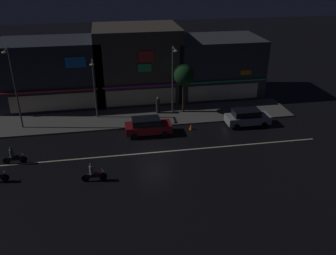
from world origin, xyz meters
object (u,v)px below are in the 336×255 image
object	(u,v)px
streetlamp_west	(14,83)
pedestrian_on_sidewalk	(158,106)
motorcycle_opposite_lane	(14,157)
motorcycle_following	(93,173)
streetlamp_east	(173,75)
streetlamp_mid	(94,84)
parked_car_near_kerb	(247,117)
parked_car_trailing	(148,126)
traffic_cone	(191,127)

from	to	relation	value
streetlamp_west	pedestrian_on_sidewalk	xyz separation A→B (m)	(13.55, 1.50, -3.79)
motorcycle_opposite_lane	motorcycle_following	bearing A→B (deg)	-21.82
streetlamp_east	streetlamp_mid	bearing A→B (deg)	-179.75
parked_car_near_kerb	motorcycle_opposite_lane	size ratio (longest dim) A/B	2.26
parked_car_trailing	pedestrian_on_sidewalk	bearing A→B (deg)	-109.49
traffic_cone	motorcycle_opposite_lane	bearing A→B (deg)	-166.53
streetlamp_east	pedestrian_on_sidewalk	xyz separation A→B (m)	(-1.59, 0.22, -3.37)
streetlamp_west	parked_car_near_kerb	world-z (taller)	streetlamp_west
motorcycle_following	traffic_cone	xyz separation A→B (m)	(9.22, 7.35, -0.36)
streetlamp_east	parked_car_near_kerb	bearing A→B (deg)	-31.57
streetlamp_mid	traffic_cone	size ratio (longest dim) A/B	11.14
parked_car_near_kerb	traffic_cone	world-z (taller)	parked_car_near_kerb
parked_car_near_kerb	traffic_cone	xyz separation A→B (m)	(-5.69, 0.02, -0.59)
motorcycle_opposite_lane	streetlamp_east	bearing A→B (deg)	36.08
streetlamp_mid	parked_car_near_kerb	distance (m)	15.53
streetlamp_west	motorcycle_following	xyz separation A→B (m)	(6.95, -10.18, -4.11)
parked_car_trailing	motorcycle_opposite_lane	world-z (taller)	parked_car_trailing
streetlamp_west	streetlamp_mid	size ratio (longest dim) A/B	1.29
motorcycle_following	streetlamp_west	bearing A→B (deg)	-54.78
streetlamp_east	traffic_cone	bearing A→B (deg)	-76.00
streetlamp_west	pedestrian_on_sidewalk	bearing A→B (deg)	6.33
pedestrian_on_sidewalk	parked_car_trailing	distance (m)	4.96
pedestrian_on_sidewalk	traffic_cone	distance (m)	5.10
traffic_cone	motorcycle_following	bearing A→B (deg)	-141.42
pedestrian_on_sidewalk	motorcycle_opposite_lane	xyz separation A→B (m)	(-12.97, -8.06, -0.32)
motorcycle_opposite_lane	parked_car_trailing	bearing A→B (deg)	24.43
pedestrian_on_sidewalk	parked_car_trailing	world-z (taller)	pedestrian_on_sidewalk
streetlamp_west	parked_car_near_kerb	xyz separation A→B (m)	(21.85, -2.84, -3.87)
streetlamp_mid	streetlamp_east	bearing A→B (deg)	0.25
parked_car_trailing	streetlamp_east	bearing A→B (deg)	-126.07
streetlamp_west	streetlamp_east	xyz separation A→B (m)	(15.14, 1.28, -0.42)
streetlamp_west	streetlamp_mid	bearing A→B (deg)	9.89
pedestrian_on_sidewalk	parked_car_near_kerb	bearing A→B (deg)	-21.84
pedestrian_on_sidewalk	parked_car_trailing	bearing A→B (deg)	-103.71
streetlamp_mid	parked_car_trailing	world-z (taller)	streetlamp_mid
pedestrian_on_sidewalk	parked_car_near_kerb	world-z (taller)	pedestrian_on_sidewalk
parked_car_trailing	motorcycle_following	size ratio (longest dim) A/B	2.26
motorcycle_following	pedestrian_on_sidewalk	bearing A→B (deg)	-118.59
pedestrian_on_sidewalk	parked_car_trailing	size ratio (longest dim) A/B	0.41
pedestrian_on_sidewalk	motorcycle_following	distance (m)	13.42
pedestrian_on_sidewalk	traffic_cone	bearing A→B (deg)	-53.07
pedestrian_on_sidewalk	parked_car_near_kerb	xyz separation A→B (m)	(8.30, -4.34, -0.08)
traffic_cone	pedestrian_on_sidewalk	bearing A→B (deg)	121.16
motorcycle_opposite_lane	traffic_cone	distance (m)	16.03
motorcycle_following	motorcycle_opposite_lane	size ratio (longest dim) A/B	1.00
streetlamp_west	pedestrian_on_sidewalk	distance (m)	14.15
streetlamp_west	streetlamp_east	distance (m)	15.20
streetlamp_mid	pedestrian_on_sidewalk	size ratio (longest dim) A/B	3.46
parked_car_trailing	traffic_cone	bearing A→B (deg)	-175.30
streetlamp_mid	pedestrian_on_sidewalk	distance (m)	7.00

